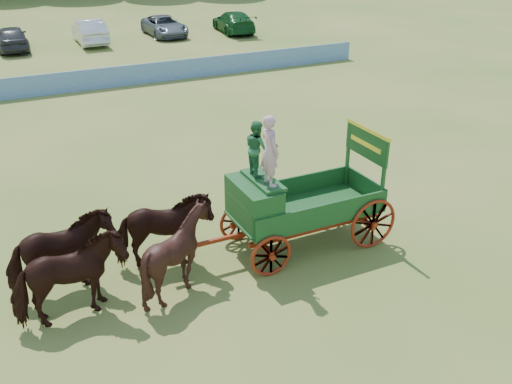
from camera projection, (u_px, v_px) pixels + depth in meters
name	position (u px, v px, depth m)	size (l,w,h in m)	color
ground	(358.00, 235.00, 15.72)	(160.00, 160.00, 0.00)	olive
horse_lead_left	(70.00, 280.00, 12.04)	(1.09, 2.39, 2.01)	black
horse_lead_right	(61.00, 255.00, 12.93)	(1.09, 2.39, 2.01)	black
horse_wheel_left	(178.00, 253.00, 12.99)	(1.63, 1.83, 2.02)	black
horse_wheel_right	(163.00, 232.00, 13.88)	(1.09, 2.39, 2.01)	black
farm_dray	(281.00, 195.00, 14.35)	(6.00, 2.00, 3.88)	#9C280F
sponsor_banner	(141.00, 74.00, 29.64)	(26.00, 0.08, 1.05)	#1C5F99
parked_cars	(0.00, 38.00, 37.06)	(37.67, 7.22, 1.64)	silver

